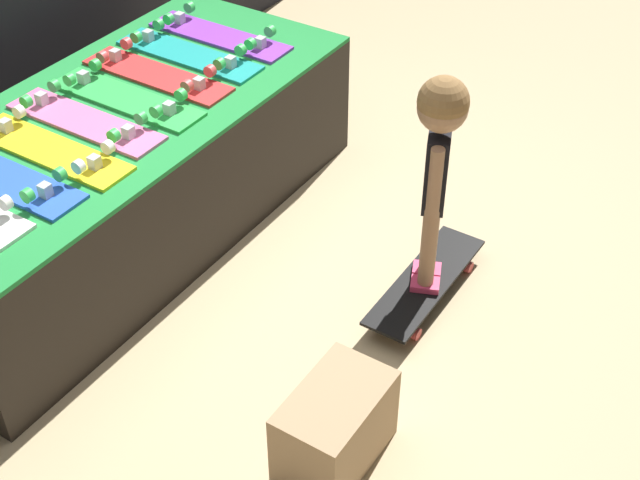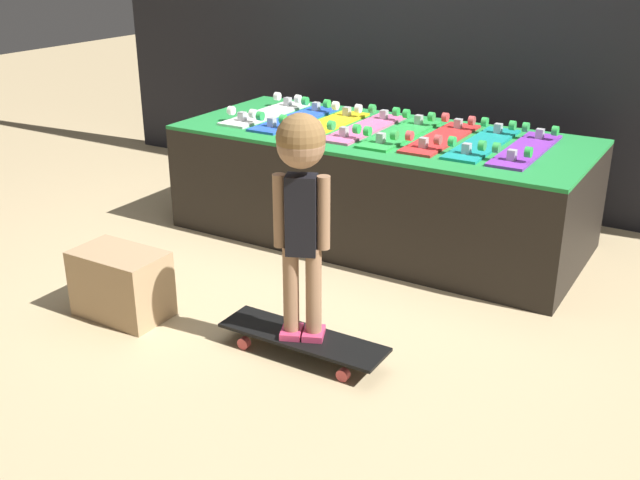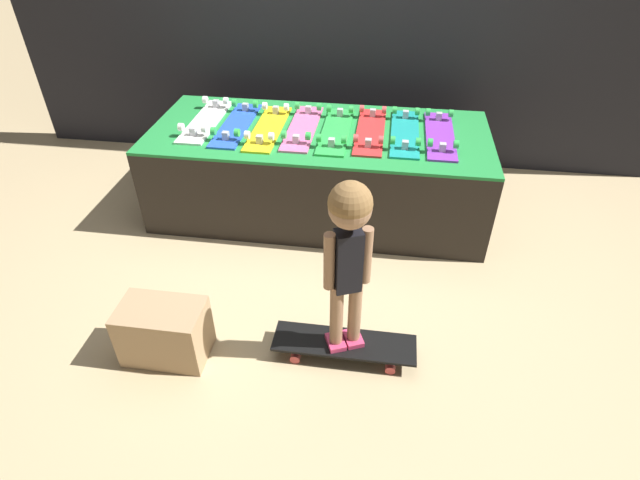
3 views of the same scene
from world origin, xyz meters
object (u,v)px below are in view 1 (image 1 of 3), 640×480
at_px(skateboard_on_floor, 425,282).
at_px(skateboard_teal_on_rack, 189,53).
at_px(skateboard_pink_on_rack, 85,120).
at_px(storage_box, 335,427).
at_px(skateboard_green_on_rack, 126,97).
at_px(skateboard_red_on_rack, 157,74).
at_px(skateboard_yellow_on_rack, 50,148).
at_px(skateboard_purple_on_rack, 220,34).
at_px(skateboard_blue_on_rack, 0,175).
at_px(child, 439,146).

bearing_deg(skateboard_on_floor, skateboard_teal_on_rack, 80.12).
height_order(skateboard_pink_on_rack, storage_box, skateboard_pink_on_rack).
bearing_deg(skateboard_green_on_rack, skateboard_red_on_rack, 6.56).
height_order(skateboard_yellow_on_rack, skateboard_purple_on_rack, same).
relative_size(skateboard_pink_on_rack, skateboard_red_on_rack, 1.00).
height_order(skateboard_yellow_on_rack, storage_box, skateboard_yellow_on_rack).
distance_m(skateboard_purple_on_rack, storage_box, 2.11).
xyz_separation_m(skateboard_purple_on_rack, skateboard_on_floor, (-0.47, -1.40, -0.56)).
relative_size(skateboard_blue_on_rack, skateboard_yellow_on_rack, 1.00).
bearing_deg(skateboard_teal_on_rack, skateboard_red_on_rack, -178.64).
height_order(skateboard_purple_on_rack, skateboard_on_floor, skateboard_purple_on_rack).
bearing_deg(skateboard_teal_on_rack, skateboard_pink_on_rack, -178.73).
bearing_deg(child, skateboard_yellow_on_rack, 93.79).
relative_size(skateboard_green_on_rack, skateboard_red_on_rack, 1.00).
bearing_deg(skateboard_purple_on_rack, skateboard_yellow_on_rack, -177.41).
xyz_separation_m(skateboard_red_on_rack, storage_box, (-0.92, -1.52, -0.48)).
bearing_deg(skateboard_green_on_rack, skateboard_on_floor, -81.01).
xyz_separation_m(skateboard_blue_on_rack, skateboard_pink_on_rack, (0.46, 0.02, 0.00)).
relative_size(skateboard_red_on_rack, storage_box, 1.74).
relative_size(skateboard_on_floor, storage_box, 1.73).
relative_size(skateboard_blue_on_rack, child, 0.78).
height_order(child, storage_box, child).
relative_size(skateboard_purple_on_rack, child, 0.78).
xyz_separation_m(skateboard_blue_on_rack, storage_box, (-0.00, -1.49, -0.48)).
bearing_deg(child, skateboard_green_on_rack, 76.11).
bearing_deg(skateboard_yellow_on_rack, skateboard_teal_on_rack, 3.31).
xyz_separation_m(skateboard_teal_on_rack, skateboard_purple_on_rack, (0.23, -0.00, 0.00)).
xyz_separation_m(skateboard_teal_on_rack, child, (-0.24, -1.40, 0.11)).
xyz_separation_m(skateboard_blue_on_rack, skateboard_on_floor, (0.91, -1.37, -0.56)).
height_order(skateboard_green_on_rack, skateboard_purple_on_rack, same).
relative_size(skateboard_green_on_rack, skateboard_teal_on_rack, 1.00).
bearing_deg(skateboard_yellow_on_rack, skateboard_blue_on_rack, 174.40).
height_order(skateboard_blue_on_rack, skateboard_red_on_rack, same).
distance_m(skateboard_yellow_on_rack, child, 1.51).
relative_size(child, storage_box, 2.22).
height_order(skateboard_yellow_on_rack, skateboard_red_on_rack, same).
relative_size(skateboard_blue_on_rack, skateboard_red_on_rack, 1.00).
distance_m(skateboard_green_on_rack, skateboard_purple_on_rack, 0.69).
height_order(skateboard_green_on_rack, skateboard_teal_on_rack, same).
height_order(skateboard_teal_on_rack, skateboard_on_floor, skateboard_teal_on_rack).
bearing_deg(skateboard_purple_on_rack, skateboard_on_floor, -108.71).
bearing_deg(skateboard_blue_on_rack, skateboard_red_on_rack, 1.57).
distance_m(skateboard_pink_on_rack, skateboard_on_floor, 1.56).
height_order(skateboard_purple_on_rack, child, child).
height_order(skateboard_pink_on_rack, skateboard_green_on_rack, same).
height_order(skateboard_red_on_rack, skateboard_teal_on_rack, same).
xyz_separation_m(skateboard_blue_on_rack, skateboard_teal_on_rack, (1.15, 0.03, 0.00)).
distance_m(skateboard_red_on_rack, storage_box, 1.84).
bearing_deg(skateboard_pink_on_rack, child, -72.13).
xyz_separation_m(skateboard_red_on_rack, skateboard_teal_on_rack, (0.23, 0.01, 0.00)).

